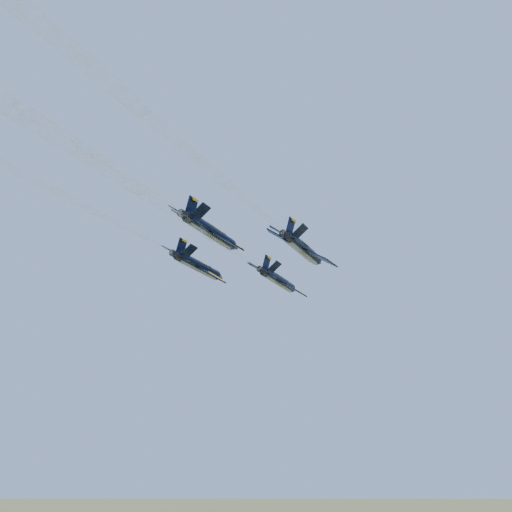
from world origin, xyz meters
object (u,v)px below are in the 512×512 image
at_px(jet_left, 199,267).
at_px(jet_right, 304,250).
at_px(jet_lead, 279,281).
at_px(jet_slot, 211,232).

relative_size(jet_left, jet_right, 1.00).
height_order(jet_lead, jet_left, same).
xyz_separation_m(jet_left, jet_right, (20.36, 0.64, 0.00)).
relative_size(jet_right, jet_slot, 1.00).
bearing_deg(jet_right, jet_lead, 124.72).
xyz_separation_m(jet_right, jet_slot, (-9.74, -13.57, 0.00)).
relative_size(jet_left, jet_slot, 1.00).
bearing_deg(jet_slot, jet_lead, 88.73).
bearing_deg(jet_lead, jet_slot, -91.27).
relative_size(jet_lead, jet_slot, 1.00).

